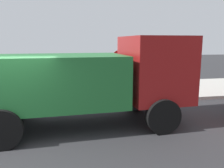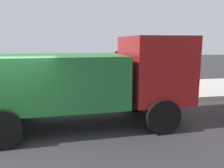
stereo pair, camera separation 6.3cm
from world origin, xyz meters
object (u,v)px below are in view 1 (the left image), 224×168
Objects in this scene: fire_hydrant at (47,89)px; stop_sign at (120,65)px; loose_tire at (39,89)px; dump_truck_green at (89,79)px.

stop_sign is at bearing -15.19° from fire_hydrant.
fire_hydrant is 0.34× the size of stop_sign.
stop_sign is (3.65, -0.41, 1.04)m from loose_tire.
fire_hydrant is 0.59m from loose_tire.
stop_sign is (3.35, -0.91, 1.18)m from fire_hydrant.
dump_truck_green is (1.99, -3.16, 0.91)m from loose_tire.
dump_truck_green reaches higher than stop_sign.
fire_hydrant is 4.17m from dump_truck_green.
dump_truck_green reaches higher than fire_hydrant.
loose_tire is 0.15× the size of dump_truck_green.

